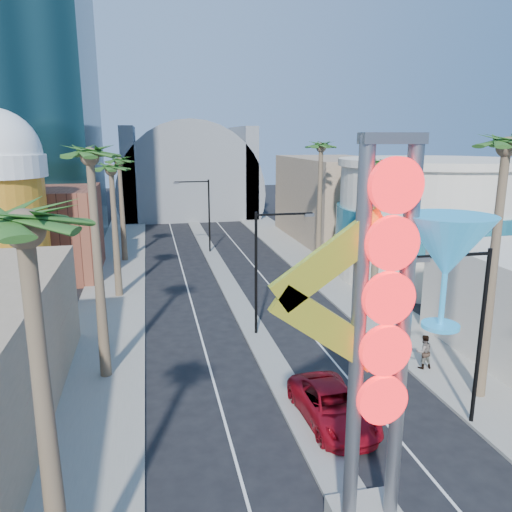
{
  "coord_description": "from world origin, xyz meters",
  "views": [
    {
      "loc": [
        -6.35,
        -9.38,
        12.44
      ],
      "look_at": [
        -0.16,
        19.26,
        5.42
      ],
      "focal_mm": 35.0,
      "sensor_mm": 36.0,
      "label": 1
    }
  ],
  "objects": [
    {
      "name": "sidewalk_west",
      "position": [
        -9.5,
        35.0,
        0.07
      ],
      "size": [
        5.0,
        100.0,
        0.15
      ],
      "primitive_type": "cube",
      "color": "gray",
      "rests_on": "ground"
    },
    {
      "name": "sidewalk_east",
      "position": [
        9.5,
        35.0,
        0.07
      ],
      "size": [
        5.0,
        100.0,
        0.15
      ],
      "primitive_type": "cube",
      "color": "gray",
      "rests_on": "ground"
    },
    {
      "name": "median",
      "position": [
        0.0,
        38.0,
        0.07
      ],
      "size": [
        1.6,
        84.0,
        0.15
      ],
      "primitive_type": "cube",
      "color": "gray",
      "rests_on": "ground"
    },
    {
      "name": "brick_filler_west",
      "position": [
        -16.0,
        38.0,
        4.0
      ],
      "size": [
        10.0,
        10.0,
        8.0
      ],
      "primitive_type": "cube",
      "color": "brown",
      "rests_on": "ground"
    },
    {
      "name": "filler_east",
      "position": [
        16.0,
        48.0,
        5.0
      ],
      "size": [
        10.0,
        20.0,
        10.0
      ],
      "primitive_type": "cube",
      "color": "#967E61",
      "rests_on": "ground"
    },
    {
      "name": "turquoise_building",
      "position": [
        18.0,
        30.0,
        5.25
      ],
      "size": [
        16.6,
        16.6,
        10.6
      ],
      "color": "beige",
      "rests_on": "ground"
    },
    {
      "name": "canopy",
      "position": [
        0.0,
        72.0,
        4.31
      ],
      "size": [
        22.0,
        16.0,
        22.0
      ],
      "color": "slate",
      "rests_on": "ground"
    },
    {
      "name": "neon_sign",
      "position": [
        0.82,
        2.96,
        7.31
      ],
      "size": [
        6.53,
        2.6,
        12.55
      ],
      "color": "gray",
      "rests_on": "ground"
    },
    {
      "name": "streetlight_0",
      "position": [
        0.55,
        20.0,
        4.88
      ],
      "size": [
        3.79,
        0.25,
        8.0
      ],
      "color": "black",
      "rests_on": "ground"
    },
    {
      "name": "streetlight_1",
      "position": [
        -0.55,
        44.0,
        4.88
      ],
      "size": [
        3.79,
        0.25,
        8.0
      ],
      "color": "black",
      "rests_on": "ground"
    },
    {
      "name": "streetlight_2",
      "position": [
        6.72,
        8.0,
        4.83
      ],
      "size": [
        3.45,
        0.25,
        8.0
      ],
      "color": "black",
      "rests_on": "ground"
    },
    {
      "name": "palm_0",
      "position": [
        -9.0,
        2.0,
        9.93
      ],
      "size": [
        2.4,
        2.4,
        11.7
      ],
      "color": "brown",
      "rests_on": "ground"
    },
    {
      "name": "palm_1",
      "position": [
        -9.0,
        16.0,
        10.82
      ],
      "size": [
        2.4,
        2.4,
        12.7
      ],
      "color": "brown",
      "rests_on": "ground"
    },
    {
      "name": "palm_2",
      "position": [
        -9.0,
        30.0,
        9.48
      ],
      "size": [
        2.4,
        2.4,
        11.2
      ],
      "color": "brown",
      "rests_on": "ground"
    },
    {
      "name": "palm_3",
      "position": [
        -9.0,
        42.0,
        9.48
      ],
      "size": [
        2.4,
        2.4,
        11.2
      ],
      "color": "brown",
      "rests_on": "ground"
    },
    {
      "name": "palm_5",
      "position": [
        9.0,
        10.0,
        11.27
      ],
      "size": [
        2.4,
        2.4,
        13.2
      ],
      "color": "brown",
      "rests_on": "ground"
    },
    {
      "name": "palm_6",
      "position": [
        9.0,
        22.0,
        9.93
      ],
      "size": [
        2.4,
        2.4,
        11.7
      ],
      "color": "brown",
      "rests_on": "ground"
    },
    {
      "name": "palm_7",
      "position": [
        9.0,
        34.0,
        10.82
      ],
      "size": [
        2.4,
        2.4,
        12.7
      ],
      "color": "brown",
      "rests_on": "ground"
    },
    {
      "name": "red_pickup",
      "position": [
        1.2,
        9.41,
        0.8
      ],
      "size": [
        2.92,
        5.88,
        1.6
      ],
      "primitive_type": "imported",
      "rotation": [
        0.0,
        0.0,
        0.05
      ],
      "color": "#A30C1A",
      "rests_on": "ground"
    },
    {
      "name": "pedestrian_b",
      "position": [
        7.84,
        13.2,
        1.1
      ],
      "size": [
        0.94,
        0.74,
        1.89
      ],
      "primitive_type": "imported",
      "rotation": [
        0.0,
        0.0,
        3.12
      ],
      "color": "gray",
      "rests_on": "sidewalk_east"
    }
  ]
}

